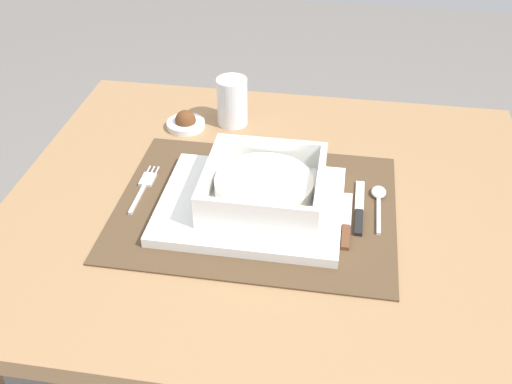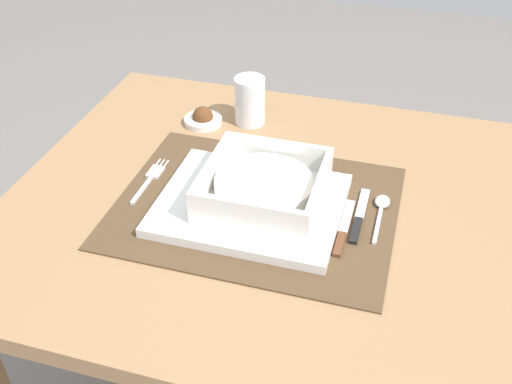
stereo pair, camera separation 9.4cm
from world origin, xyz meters
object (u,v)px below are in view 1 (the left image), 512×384
porridge_bowl (264,187)px  bread_knife (346,223)px  fork (145,185)px  butter_knife (359,210)px  drinking_glass (232,103)px  spoon (379,197)px  dining_table (271,250)px  condiment_saucer (186,122)px

porridge_bowl → bread_knife: size_ratio=1.35×
porridge_bowl → fork: (-0.20, 0.02, -0.03)m
butter_knife → bread_knife: same height
fork → bread_knife: bearing=-5.4°
drinking_glass → bread_knife: bearing=-50.6°
fork → spoon: spoon is taller
spoon → bread_knife: (-0.05, -0.07, -0.00)m
dining_table → butter_knife: 0.18m
porridge_bowl → fork: porridge_bowl is taller
porridge_bowl → drinking_glass: drinking_glass is taller
fork → spoon: bearing=6.4°
fork → butter_knife: (0.35, -0.01, 0.00)m
spoon → drinking_glass: size_ratio=1.27×
spoon → condiment_saucer: (-0.36, 0.18, 0.00)m
fork → drinking_glass: (0.10, 0.23, 0.04)m
dining_table → bread_knife: bearing=-22.2°
bread_knife → drinking_glass: 0.36m
dining_table → drinking_glass: size_ratio=9.27×
spoon → butter_knife: (-0.03, -0.04, -0.00)m
fork → porridge_bowl: bearing=-3.2°
dining_table → bread_knife: (0.12, -0.05, 0.12)m
bread_knife → condiment_saucer: (-0.32, 0.25, 0.00)m
dining_table → butter_knife: butter_knife is taller
bread_knife → condiment_saucer: bearing=138.2°
condiment_saucer → bread_knife: bearing=-38.3°
porridge_bowl → spoon: 0.19m
porridge_bowl → drinking_glass: bearing=111.4°
spoon → butter_knife: spoon is taller
bread_knife → drinking_glass: size_ratio=1.45×
butter_knife → bread_knife: 0.04m
fork → drinking_glass: 0.26m
porridge_bowl → spoon: size_ratio=1.54×
dining_table → porridge_bowl: porridge_bowl is taller
dining_table → condiment_saucer: bearing=134.3°
dining_table → fork: bearing=-179.4°
bread_knife → dining_table: bearing=154.2°
dining_table → spoon: spoon is taller
porridge_bowl → condiment_saucer: size_ratio=2.50×
dining_table → spoon: bearing=7.8°
spoon → butter_knife: size_ratio=0.86×
dining_table → condiment_saucer: size_ratio=11.78×
bread_knife → drinking_glass: bearing=125.9°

